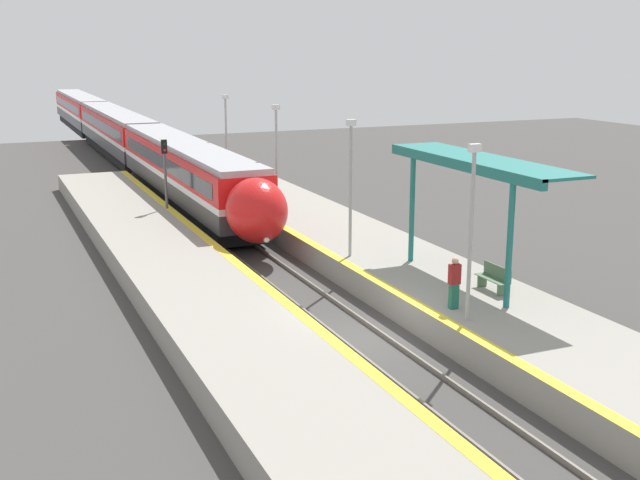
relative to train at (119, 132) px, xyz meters
name	(u,v)px	position (x,y,z in m)	size (l,w,h in m)	color
ground_plane	(361,339)	(0.00, -44.72, -2.20)	(120.00, 120.00, 0.00)	#423F3D
rail_left	(341,340)	(-0.72, -44.72, -2.12)	(0.08, 90.00, 0.15)	slate
rail_right	(381,334)	(0.72, -44.72, -2.12)	(0.08, 90.00, 0.15)	slate
train	(119,132)	(0.00, 0.00, 0.00)	(2.75, 72.13, 3.84)	black
platform_right	(472,308)	(4.16, -44.72, -1.71)	(4.84, 64.00, 0.98)	gray
platform_left	(244,342)	(-3.92, -44.72, -1.71)	(4.36, 64.00, 0.98)	gray
platform_bench	(494,278)	(5.07, -44.65, -0.76)	(0.44, 1.54, 0.89)	#4C6B4C
person_waiting	(454,282)	(2.77, -45.72, -0.35)	(0.36, 0.22, 1.70)	#1E604C
railway_signal	(165,174)	(-2.06, -26.24, 0.55)	(0.28, 0.28, 4.51)	#59595E
lamppost_near	(471,222)	(2.54, -46.85, 1.87)	(0.36, 0.20, 5.41)	#9E9EA3
lamppost_mid	(351,179)	(2.54, -38.49, 1.87)	(0.36, 0.20, 5.41)	#9E9EA3
lamppost_far	(276,153)	(2.54, -30.13, 1.87)	(0.36, 0.20, 5.41)	#9E9EA3
lamppost_farthest	(226,135)	(2.54, -21.77, 1.87)	(0.36, 0.20, 5.41)	#9E9EA3
station_canopy	(472,168)	(4.95, -43.20, 2.82)	(2.02, 9.19, 4.39)	#1E6B66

